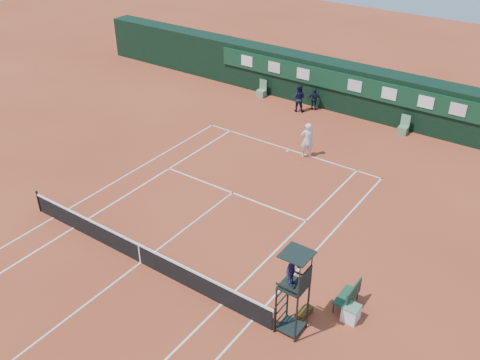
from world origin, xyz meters
name	(u,v)px	position (x,y,z in m)	size (l,w,h in m)	color
ground	(141,263)	(0.00, 0.00, 0.00)	(90.00, 90.00, 0.00)	#AA4628
court_lines	(141,262)	(0.00, 0.00, 0.01)	(11.05, 23.85, 0.01)	silver
tennis_net	(140,253)	(0.00, 0.00, 0.51)	(12.90, 0.10, 1.10)	black
back_wall	(345,87)	(0.00, 18.74, 1.51)	(40.00, 1.65, 3.00)	black
linesman_chair_left	(262,92)	(-5.50, 17.48, 0.32)	(0.55, 0.50, 1.15)	#63976F
linesman_chair_right	(403,129)	(4.50, 17.48, 0.32)	(0.55, 0.50, 1.15)	#54805A
umpire_chair	(294,276)	(6.80, 0.40, 2.46)	(0.96, 0.95, 3.42)	black
player_bench	(349,295)	(8.00, 2.54, 0.60)	(0.55, 1.20, 1.10)	#1A4229
tennis_bag	(304,313)	(6.87, 1.26, 0.14)	(0.32, 0.72, 0.27)	black
cooler	(351,313)	(8.33, 2.02, 0.33)	(0.57, 0.57, 0.65)	white
tennis_ball	(300,164)	(1.32, 10.78, 0.03)	(0.07, 0.07, 0.07)	#B3CB2F
player	(307,140)	(1.16, 11.72, 1.01)	(0.73, 0.48, 2.01)	white
ball_kid_left	(299,98)	(-2.23, 16.77, 0.89)	(0.87, 0.68, 1.79)	black
ball_kid_right	(314,99)	(-1.49, 17.54, 0.72)	(0.85, 0.35, 1.44)	black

